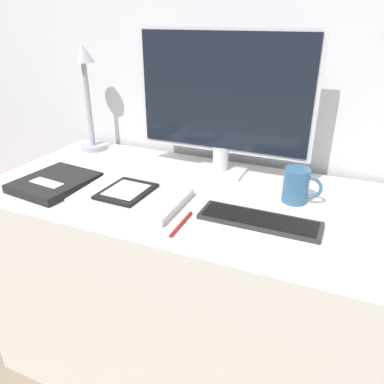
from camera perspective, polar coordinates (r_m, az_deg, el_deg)
name	(u,v)px	position (r m, az deg, el deg)	size (l,w,h in m)	color
wall_back	(254,33)	(1.39, 9.43, 22.84)	(3.60, 0.05, 2.40)	silver
desk	(210,293)	(1.36, 2.72, -15.06)	(1.47, 0.63, 0.75)	silver
monitor	(223,99)	(1.26, 4.74, 14.00)	(0.60, 0.11, 0.48)	silver
keyboard	(259,220)	(1.02, 10.25, -4.25)	(0.33, 0.10, 0.01)	#282828
laptop	(131,197)	(1.13, -9.22, -0.78)	(0.32, 0.22, 0.02)	#BCBCC1
ereader	(126,191)	(1.13, -9.96, 0.13)	(0.14, 0.17, 0.01)	black
desk_lamp	(86,87)	(1.56, -15.80, 15.16)	(0.10, 0.10, 0.41)	#999EA8
notebook	(55,183)	(1.29, -20.15, 1.37)	(0.23, 0.26, 0.03)	black
coffee_mug	(297,185)	(1.14, 15.70, 0.97)	(0.11, 0.07, 0.10)	#336089
pen	(181,224)	(0.99, -1.66, -4.87)	(0.01, 0.13, 0.01)	maroon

